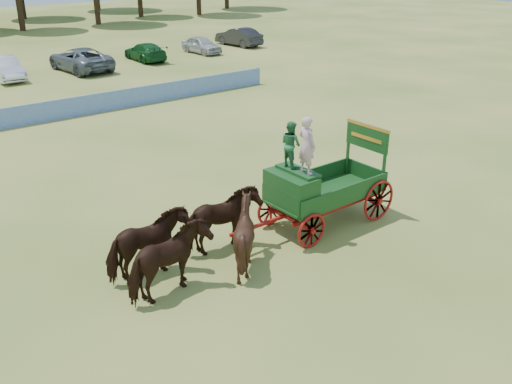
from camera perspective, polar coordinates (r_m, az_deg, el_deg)
name	(u,v)px	position (r m, az deg, el deg)	size (l,w,h in m)	color
ground	(319,241)	(17.68, 6.36, -4.93)	(160.00, 160.00, 0.00)	tan
horse_lead_left	(169,262)	(14.75, -8.67, -6.95)	(1.05, 2.30, 1.94)	black
horse_lead_right	(148,246)	(15.60, -10.71, -5.30)	(1.05, 2.30, 1.94)	black
horse_wheel_left	(244,235)	(15.88, -1.16, -4.30)	(1.57, 1.76, 1.94)	black
horse_wheel_right	(222,221)	(16.68, -3.45, -2.91)	(1.05, 2.30, 1.94)	black
farm_dray	(310,182)	(17.74, 5.38, 1.03)	(6.00, 2.00, 3.88)	#A31710
sponsor_banner	(65,109)	(31.63, -18.57, 7.92)	(26.00, 0.08, 1.05)	#1F51AA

